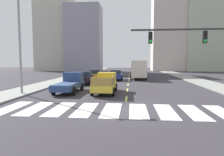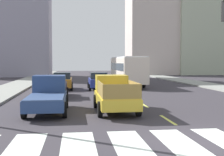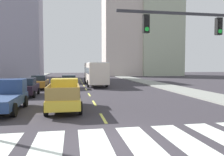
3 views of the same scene
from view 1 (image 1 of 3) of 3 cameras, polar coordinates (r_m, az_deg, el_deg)
name	(u,v)px [view 1 (image 1 of 3)]	position (r m, az deg, el deg)	size (l,w,h in m)	color
ground_plane	(125,110)	(13.00, 3.74, -9.27)	(160.00, 160.00, 0.00)	#343137
sidewalk_right	(201,82)	(32.49, 24.30, -0.99)	(3.47, 110.00, 0.15)	gray
sidewalk_left	(61,80)	(32.74, -14.60, -0.66)	(3.47, 110.00, 0.15)	gray
crosswalk_stripe_0	(12,108)	(15.33, -26.98, -7.59)	(1.15, 3.95, 0.01)	silver
crosswalk_stripe_1	(36,108)	(14.49, -21.15, -8.09)	(1.15, 3.95, 0.01)	silver
crosswalk_stripe_2	(60,109)	(13.81, -14.66, -8.55)	(1.15, 3.95, 0.01)	silver
crosswalk_stripe_3	(86,109)	(13.32, -7.59, -8.93)	(1.15, 3.95, 0.01)	silver
crosswalk_stripe_4	(112,110)	(13.05, -0.10, -9.18)	(1.15, 3.95, 0.01)	silver
crosswalk_stripe_5	(138,111)	(13.00, 7.60, -9.28)	(1.15, 3.95, 0.01)	silver
crosswalk_stripe_6	(166,111)	(13.18, 15.21, -9.22)	(1.15, 3.95, 0.01)	silver
crosswalk_stripe_7	(194,112)	(13.58, 22.50, -9.01)	(1.15, 3.95, 0.01)	silver
crosswalk_stripe_8	(223,113)	(14.18, 29.26, -8.68)	(1.15, 3.95, 0.01)	silver
lane_dash_0	(126,99)	(16.90, 4.16, -5.93)	(0.16, 2.40, 0.01)	#D6D555
lane_dash_1	(127,90)	(21.83, 4.47, -3.45)	(0.16, 2.40, 0.01)	#D6D555
lane_dash_2	(128,85)	(26.79, 4.66, -1.89)	(0.16, 2.40, 0.01)	#D6D555
lane_dash_3	(129,81)	(31.76, 4.80, -0.82)	(0.16, 2.40, 0.01)	#D6D555
lane_dash_4	(129,78)	(36.74, 4.89, -0.04)	(0.16, 2.40, 0.01)	#D6D555
lane_dash_5	(129,76)	(41.72, 4.97, 0.56)	(0.16, 2.40, 0.01)	#D6D555
lane_dash_6	(129,74)	(46.71, 5.02, 1.03)	(0.16, 2.40, 0.01)	#D6D555
lane_dash_7	(130,73)	(51.69, 5.07, 1.41)	(0.16, 2.40, 0.01)	#D6D555
pickup_stakebed	(105,83)	(19.98, -1.90, -1.53)	(2.18, 5.20, 1.96)	gold
pickup_dark	(70,83)	(20.91, -11.97, -1.38)	(2.18, 5.20, 1.96)	navy
city_bus	(138,68)	(36.84, 7.49, 2.99)	(2.72, 10.80, 3.32)	beige
sedan_near_left	(95,75)	(33.51, -4.79, 0.95)	(2.02, 4.40, 1.72)	#AB7023
sedan_near_right	(85,78)	(27.51, -7.84, 0.05)	(2.02, 4.40, 1.72)	black
sedan_far	(116,75)	(32.83, 1.24, 0.89)	(2.02, 4.40, 1.72)	navy
traffic_signal_gantry	(222,46)	(15.90, 29.13, 8.04)	(9.49, 0.27, 6.00)	#2D2D33
streetlight_left	(21,42)	(20.44, -24.66, 9.50)	(2.20, 0.28, 9.00)	gray
tower_tall_centre	(205,6)	(71.22, 25.16, 18.38)	(11.79, 8.90, 40.55)	#ACB69B
block_mid_left	(55,22)	(69.87, -16.08, 15.25)	(11.28, 8.77, 31.80)	beige
block_mid_right	(84,39)	(62.92, -8.07, 11.11)	(10.60, 7.82, 19.97)	#8F8B9D
block_low_left	(169,31)	(67.58, 15.99, 12.91)	(10.39, 8.49, 25.52)	beige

